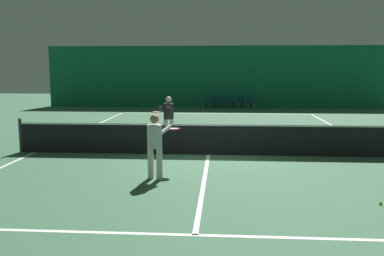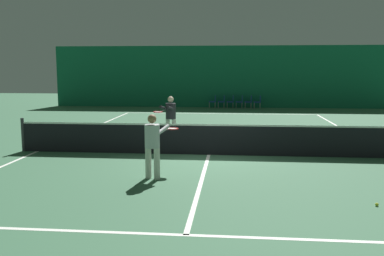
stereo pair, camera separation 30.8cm
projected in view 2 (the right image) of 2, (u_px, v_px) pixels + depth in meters
The scene contains 17 objects.
ground_plane at pixel (209, 155), 13.15m from camera, with size 60.00×60.00×0.00m, color #386647.
backdrop_curtain at pixel (223, 77), 28.62m from camera, with size 23.00×0.12×4.11m.
court_line_baseline_far at pixel (221, 114), 24.87m from camera, with size 11.00×0.10×0.00m.
court_line_service_far at pixel (217, 126), 19.45m from camera, with size 8.25×0.10×0.00m.
court_line_service_near at pixel (186, 235), 6.84m from camera, with size 8.25×0.10×0.00m.
court_line_sideline_left at pixel (37, 151), 13.67m from camera, with size 0.10×23.80×0.00m.
court_line_centre at pixel (209, 155), 13.15m from camera, with size 0.10×12.80×0.00m.
tennis_net at pixel (209, 138), 13.07m from camera, with size 12.00×0.10×1.07m.
player_near at pixel (153, 141), 10.23m from camera, with size 0.80×1.34×1.56m.
player_far at pixel (170, 115), 15.63m from camera, with size 0.76×1.37×1.62m.
courtside_chair_0 at pixel (213, 101), 28.36m from camera, with size 0.44×0.44×0.84m.
courtside_chair_1 at pixel (222, 101), 28.30m from camera, with size 0.44×0.44×0.84m.
courtside_chair_2 at pixel (231, 101), 28.24m from camera, with size 0.44×0.44×0.84m.
courtside_chair_3 at pixel (240, 101), 28.19m from camera, with size 0.44×0.44×0.84m.
courtside_chair_4 at pixel (249, 101), 28.13m from camera, with size 0.44×0.44×0.84m.
courtside_chair_5 at pixel (258, 101), 28.08m from camera, with size 0.44×0.44×0.84m.
tennis_ball at pixel (377, 205), 8.26m from camera, with size 0.07×0.07×0.07m.
Camera 2 is at (0.73, -12.89, 2.66)m, focal length 40.00 mm.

